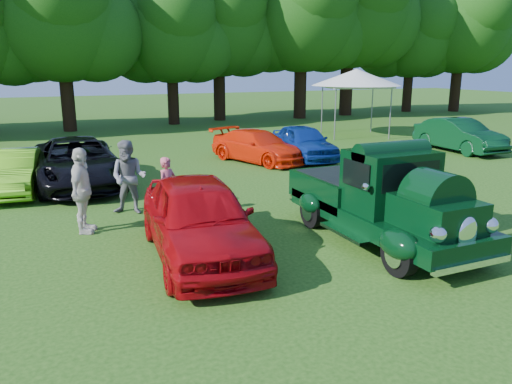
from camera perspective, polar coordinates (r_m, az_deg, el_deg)
name	(u,v)px	position (r m, az deg, el deg)	size (l,w,h in m)	color
ground	(314,250)	(10.58, 6.60, -6.58)	(120.00, 120.00, 0.00)	#1C4610
hero_pickup	(381,201)	(11.19, 14.14, -1.03)	(2.42, 5.20, 2.03)	black
red_convertible	(199,218)	(9.96, -6.50, -3.00)	(1.91, 4.74, 1.61)	#9B060C
back_car_lime	(14,172)	(16.68, -25.97, 2.07)	(1.37, 3.91, 1.29)	#65C119
back_car_black	(78,163)	(16.85, -19.72, 3.19)	(2.52, 5.47, 1.52)	black
back_car_orange	(258,146)	(19.98, 0.22, 5.26)	(1.76, 4.34, 1.26)	red
back_car_blue	(303,142)	(20.62, 5.45, 5.68)	(1.66, 4.12, 1.40)	navy
back_car_green	(459,135)	(24.24, 22.20, 6.04)	(1.55, 4.44, 1.46)	black
spectator_pink	(168,187)	(12.74, -10.03, 0.52)	(0.56, 0.37, 1.54)	#C35063
spectator_grey	(129,177)	(13.22, -14.32, 1.62)	(0.93, 0.73, 1.92)	slate
spectator_white	(82,191)	(11.96, -19.28, 0.11)	(1.16, 0.48, 1.98)	beige
canopy_tent	(356,78)	(27.93, 11.38, 12.67)	(6.03, 6.03, 3.58)	silver
tree_line	(116,9)	(33.00, -15.76, 19.46)	(62.42, 10.27, 12.37)	black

